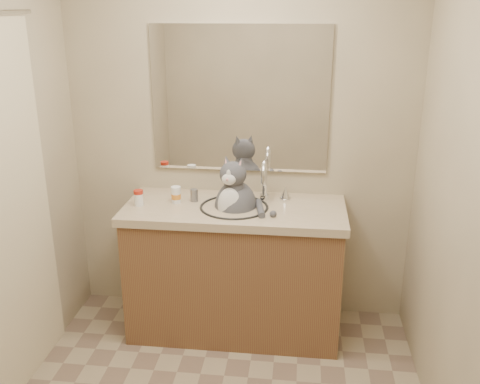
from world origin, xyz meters
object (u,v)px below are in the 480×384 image
object	(u,v)px
pill_bottle_orange	(176,195)
grey_canister	(194,195)
cat	(235,205)
pill_bottle_redcap	(139,198)

from	to	relation	value
pill_bottle_orange	grey_canister	xyz separation A→B (m)	(0.11, 0.04, -0.01)
pill_bottle_orange	grey_canister	world-z (taller)	pill_bottle_orange
pill_bottle_orange	grey_canister	size ratio (longest dim) A/B	1.33
cat	grey_canister	world-z (taller)	cat
pill_bottle_redcap	cat	bearing A→B (deg)	5.84
cat	grey_canister	distance (m)	0.27
cat	grey_canister	size ratio (longest dim) A/B	6.80
cat	pill_bottle_redcap	bearing A→B (deg)	-158.76
pill_bottle_redcap	grey_canister	world-z (taller)	pill_bottle_redcap
cat	pill_bottle_redcap	world-z (taller)	cat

